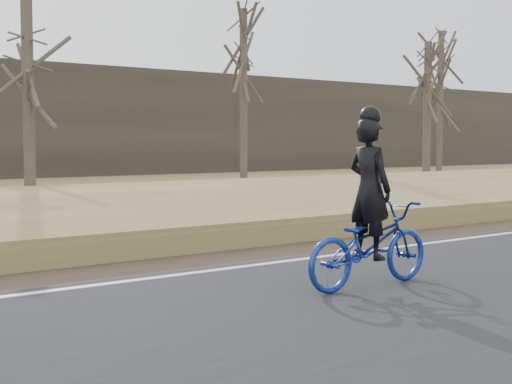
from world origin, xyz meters
TOP-DOWN VIEW (x-y plane):
  - ground at (0.00, 0.00)m, footprint 120.00×120.00m
  - edge_line at (0.00, 0.20)m, footprint 120.00×0.12m
  - shoulder at (0.00, 1.20)m, footprint 120.00×1.60m
  - embankment at (0.00, 4.20)m, footprint 120.00×5.00m
  - ballast at (0.00, 8.00)m, footprint 120.00×3.00m
  - railroad at (0.00, 8.00)m, footprint 120.00×2.40m
  - treeline_backdrop at (0.00, 30.00)m, footprint 120.00×4.00m
  - cyclist at (-5.46, -1.85)m, footprint 2.00×0.73m
  - bare_tree_near_left at (-4.28, 14.07)m, footprint 0.36×0.36m
  - bare_tree_center at (6.74, 18.08)m, footprint 0.36×0.36m
  - bare_tree_right at (14.51, 14.20)m, footprint 0.36×0.36m
  - bare_tree_far_right at (21.75, 19.38)m, footprint 0.36×0.36m

SIDE VIEW (x-z plane):
  - ground at x=0.00m, z-range 0.00..0.00m
  - shoulder at x=0.00m, z-range 0.00..0.04m
  - edge_line at x=0.00m, z-range 0.06..0.07m
  - embankment at x=0.00m, z-range 0.00..0.44m
  - ballast at x=0.00m, z-range 0.00..0.45m
  - railroad at x=0.00m, z-range 0.38..0.67m
  - cyclist at x=-5.46m, z-range -0.35..1.87m
  - treeline_backdrop at x=0.00m, z-range 0.00..6.00m
  - bare_tree_near_left at x=-4.28m, z-range 0.00..6.24m
  - bare_tree_right at x=14.51m, z-range 0.00..6.50m
  - bare_tree_center at x=6.74m, z-range 0.00..7.74m
  - bare_tree_far_right at x=21.75m, z-range 0.00..8.30m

